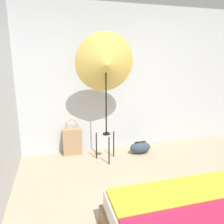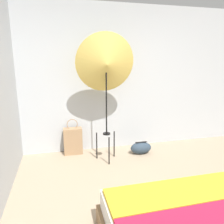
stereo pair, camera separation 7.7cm
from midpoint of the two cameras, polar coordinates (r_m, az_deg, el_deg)
The scene contains 4 objects.
wall_back at distance 4.02m, azimuth -0.56°, elevation 8.51°, with size 8.00×0.05×2.60m.
photo_umbrella at distance 3.42m, azimuth -2.28°, elevation 12.32°, with size 0.93×0.37×2.06m.
tote_bag at distance 3.98m, azimuth -10.91°, elevation -7.47°, with size 0.32×0.16×0.64m.
duffel_bag at distance 4.01m, azimuth 6.83°, elevation -9.22°, with size 0.38×0.21×0.22m.
Camera 1 is at (-1.06, -1.64, 1.64)m, focal length 35.00 mm.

